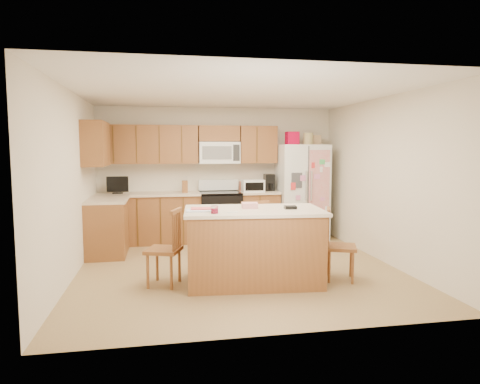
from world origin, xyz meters
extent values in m
plane|color=olive|center=(0.00, 0.00, 0.00)|extent=(4.50, 4.50, 0.00)
cube|color=beige|center=(0.00, 2.25, 1.25)|extent=(4.50, 0.10, 2.50)
cube|color=beige|center=(0.00, -2.25, 1.25)|extent=(4.50, 0.10, 2.50)
cube|color=beige|center=(-2.25, 0.00, 1.25)|extent=(0.10, 4.50, 2.50)
cube|color=beige|center=(2.25, 0.00, 1.25)|extent=(0.10, 4.50, 2.50)
cube|color=white|center=(0.00, 0.00, 2.50)|extent=(4.50, 4.50, 0.04)
cube|color=#985B32|center=(-1.31, 1.95, 0.44)|extent=(1.87, 0.60, 0.88)
cube|color=#985B32|center=(0.74, 1.95, 0.44)|extent=(0.72, 0.60, 0.88)
cube|color=#985B32|center=(-1.95, 1.17, 0.44)|extent=(0.60, 0.95, 0.88)
cube|color=beige|center=(-1.31, 1.94, 0.90)|extent=(1.87, 0.64, 0.04)
cube|color=beige|center=(0.74, 1.94, 0.90)|extent=(0.72, 0.64, 0.04)
cube|color=beige|center=(-1.94, 1.17, 0.90)|extent=(0.64, 0.95, 0.04)
cube|color=#985B32|center=(-1.32, 2.08, 1.80)|extent=(1.85, 0.33, 0.70)
cube|color=#985B32|center=(0.75, 2.08, 1.80)|extent=(0.70, 0.33, 0.70)
cube|color=#985B32|center=(0.00, 2.08, 2.00)|extent=(0.76, 0.33, 0.29)
cube|color=#985B32|center=(-2.08, 1.17, 1.80)|extent=(0.33, 0.95, 0.70)
cube|color=#50330E|center=(-1.90, 1.92, 1.80)|extent=(0.02, 0.01, 0.66)
cube|color=#50330E|center=(-1.90, 1.65, 0.44)|extent=(0.02, 0.01, 0.84)
cube|color=#50330E|center=(-1.50, 1.92, 1.80)|extent=(0.02, 0.01, 0.66)
cube|color=#50330E|center=(-1.50, 1.65, 0.44)|extent=(0.02, 0.01, 0.84)
cube|color=#50330E|center=(-1.10, 1.92, 1.80)|extent=(0.02, 0.01, 0.66)
cube|color=#50330E|center=(-1.10, 1.65, 0.44)|extent=(0.02, 0.01, 0.84)
cube|color=#50330E|center=(-0.70, 1.92, 1.80)|extent=(0.01, 0.01, 0.66)
cube|color=#50330E|center=(-0.70, 1.65, 0.44)|extent=(0.01, 0.01, 0.84)
cube|color=#50330E|center=(0.70, 1.92, 1.80)|extent=(0.01, 0.01, 0.66)
cube|color=#50330E|center=(0.70, 1.65, 0.44)|extent=(0.01, 0.01, 0.84)
cube|color=white|center=(0.00, 2.06, 1.65)|extent=(0.76, 0.38, 0.40)
cube|color=slate|center=(-0.06, 1.86, 1.65)|extent=(0.54, 0.01, 0.24)
cube|color=#262626|center=(0.30, 1.86, 1.65)|extent=(0.12, 0.01, 0.30)
cube|color=#985B32|center=(-0.65, 1.95, 1.03)|extent=(0.10, 0.14, 0.22)
cube|color=black|center=(-1.85, 1.97, 0.93)|extent=(0.18, 0.12, 0.02)
cube|color=black|center=(-1.85, 1.97, 1.09)|extent=(0.38, 0.03, 0.28)
cube|color=#CE5634|center=(0.58, 2.03, 1.01)|extent=(0.35, 0.22, 0.18)
cube|color=white|center=(0.60, 1.80, 1.04)|extent=(0.40, 0.28, 0.23)
cube|color=black|center=(0.60, 1.66, 1.04)|extent=(0.34, 0.01, 0.15)
cube|color=black|center=(0.96, 2.00, 1.08)|extent=(0.18, 0.22, 0.32)
cylinder|color=black|center=(0.96, 1.93, 1.01)|extent=(0.12, 0.12, 0.12)
cube|color=black|center=(0.00, 1.93, 0.44)|extent=(0.76, 0.64, 0.88)
cube|color=black|center=(0.00, 1.60, 0.42)|extent=(0.68, 0.01, 0.42)
cube|color=black|center=(0.00, 1.93, 0.91)|extent=(0.76, 0.64, 0.03)
cube|color=white|center=(0.00, 2.19, 1.03)|extent=(0.76, 0.10, 0.20)
cube|color=white|center=(1.57, 1.88, 0.90)|extent=(0.90, 0.75, 1.80)
cube|color=#4C4C4C|center=(1.57, 1.49, 0.90)|extent=(0.02, 0.01, 1.75)
cube|color=silver|center=(1.52, 1.47, 1.05)|extent=(0.02, 0.03, 0.55)
cube|color=silver|center=(1.62, 1.47, 1.05)|extent=(0.02, 0.03, 0.55)
cube|color=#3F3F44|center=(1.35, 1.49, 1.15)|extent=(0.20, 0.01, 0.28)
cube|color=#D84C59|center=(1.77, 1.49, 1.05)|extent=(0.42, 0.01, 1.30)
cube|color=#C5002E|center=(1.37, 1.88, 1.92)|extent=(0.22, 0.22, 0.24)
cylinder|color=tan|center=(1.67, 1.82, 1.91)|extent=(0.18, 0.18, 0.22)
cube|color=tan|center=(1.85, 1.96, 1.89)|extent=(0.18, 0.20, 0.18)
cube|color=#985B32|center=(0.08, -0.66, 0.46)|extent=(1.74, 1.07, 0.92)
cube|color=beige|center=(0.08, -0.66, 0.94)|extent=(1.82, 1.16, 0.04)
cylinder|color=#C5002E|center=(-0.45, -0.93, 0.99)|extent=(0.08, 0.08, 0.06)
cylinder|color=white|center=(-0.45, -0.93, 1.00)|extent=(0.09, 0.09, 0.09)
cube|color=#D3A5B5|center=(0.05, -0.57, 0.99)|extent=(0.21, 0.17, 0.07)
cube|color=black|center=(0.55, -0.73, 0.98)|extent=(0.16, 0.13, 0.04)
cube|color=white|center=(-0.63, -0.71, 0.96)|extent=(0.32, 0.26, 0.01)
cube|color=#D84C4C|center=(-0.59, -0.63, 0.98)|extent=(0.28, 0.22, 0.01)
cylinder|color=white|center=(-0.23, -0.92, 0.96)|extent=(0.14, 0.04, 0.01)
cube|color=#985B32|center=(-1.06, -0.57, 0.45)|extent=(0.52, 0.53, 0.05)
cylinder|color=#985B32|center=(-1.15, -0.36, 0.22)|extent=(0.04, 0.04, 0.43)
cylinder|color=#985B32|center=(-1.26, -0.68, 0.22)|extent=(0.04, 0.04, 0.43)
cylinder|color=#985B32|center=(-0.86, -0.46, 0.22)|extent=(0.04, 0.04, 0.43)
cylinder|color=#985B32|center=(-0.97, -0.78, 0.22)|extent=(0.04, 0.04, 0.43)
cylinder|color=#985B32|center=(-0.85, -0.48, 0.71)|extent=(0.02, 0.02, 0.48)
cylinder|color=#985B32|center=(-0.87, -0.56, 0.71)|extent=(0.02, 0.02, 0.48)
cylinder|color=#985B32|center=(-0.90, -0.63, 0.71)|extent=(0.02, 0.02, 0.48)
cylinder|color=#985B32|center=(-0.92, -0.70, 0.71)|extent=(0.02, 0.02, 0.48)
cylinder|color=#985B32|center=(-0.95, -0.77, 0.71)|extent=(0.02, 0.02, 0.48)
cube|color=#985B32|center=(-0.90, -0.63, 0.95)|extent=(0.17, 0.39, 0.05)
cube|color=#985B32|center=(0.19, 0.00, 0.46)|extent=(0.48, 0.46, 0.05)
cylinder|color=#985B32|center=(0.35, 0.18, 0.22)|extent=(0.04, 0.04, 0.44)
cylinder|color=#985B32|center=(0.00, 0.13, 0.22)|extent=(0.04, 0.04, 0.44)
cylinder|color=#985B32|center=(0.38, -0.13, 0.22)|extent=(0.04, 0.04, 0.44)
cylinder|color=#985B32|center=(0.04, -0.17, 0.22)|extent=(0.04, 0.04, 0.44)
cylinder|color=#985B32|center=(0.37, -0.15, 0.73)|extent=(0.02, 0.02, 0.49)
cylinder|color=#985B32|center=(0.29, -0.16, 0.73)|extent=(0.02, 0.02, 0.49)
cylinder|color=#985B32|center=(0.21, -0.17, 0.73)|extent=(0.02, 0.02, 0.49)
cylinder|color=#985B32|center=(0.14, -0.18, 0.73)|extent=(0.02, 0.02, 0.49)
cylinder|color=#985B32|center=(0.06, -0.19, 0.73)|extent=(0.02, 0.02, 0.49)
cube|color=#985B32|center=(0.21, -0.17, 0.97)|extent=(0.41, 0.09, 0.05)
cube|color=#985B32|center=(1.23, -0.76, 0.44)|extent=(0.51, 0.52, 0.04)
cylinder|color=#985B32|center=(1.31, -0.97, 0.21)|extent=(0.03, 0.03, 0.42)
cylinder|color=#985B32|center=(1.43, -0.66, 0.21)|extent=(0.03, 0.03, 0.42)
cylinder|color=#985B32|center=(1.03, -0.87, 0.21)|extent=(0.03, 0.03, 0.42)
cylinder|color=#985B32|center=(1.15, -0.56, 0.21)|extent=(0.03, 0.03, 0.42)
cylinder|color=#985B32|center=(1.02, -0.84, 0.69)|extent=(0.02, 0.02, 0.47)
cylinder|color=#985B32|center=(1.05, -0.77, 0.69)|extent=(0.02, 0.02, 0.47)
cylinder|color=#985B32|center=(1.08, -0.70, 0.69)|extent=(0.02, 0.02, 0.47)
cylinder|color=#985B32|center=(1.10, -0.64, 0.69)|extent=(0.02, 0.02, 0.47)
cylinder|color=#985B32|center=(1.13, -0.57, 0.69)|extent=(0.02, 0.02, 0.47)
cube|color=#985B32|center=(1.08, -0.70, 0.92)|extent=(0.18, 0.38, 0.05)
camera|label=1|loc=(-1.06, -5.94, 1.73)|focal=32.00mm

